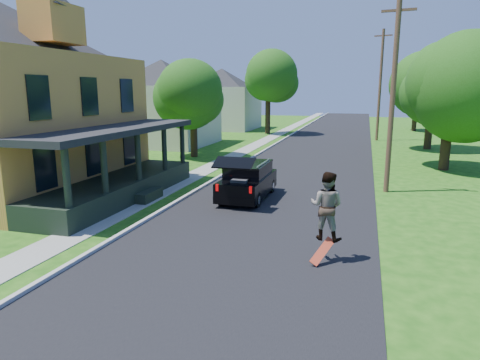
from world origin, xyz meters
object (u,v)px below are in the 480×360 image
(skateboarder, at_px, (327,206))
(tree_right_near, at_px, (451,82))
(utility_pole_near, at_px, (393,96))
(black_suv, at_px, (248,181))

(skateboarder, height_order, tree_right_near, tree_right_near)
(tree_right_near, bearing_deg, utility_pole_near, -116.69)
(utility_pole_near, bearing_deg, skateboarder, -94.61)
(black_suv, relative_size, skateboarder, 2.35)
(black_suv, height_order, utility_pole_near, utility_pole_near)
(tree_right_near, bearing_deg, skateboarder, -108.90)
(skateboarder, bearing_deg, tree_right_near, -97.52)
(black_suv, xyz_separation_m, skateboarder, (3.90, -6.07, 0.76))
(skateboarder, relative_size, utility_pole_near, 0.22)
(skateboarder, distance_m, tree_right_near, 17.35)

